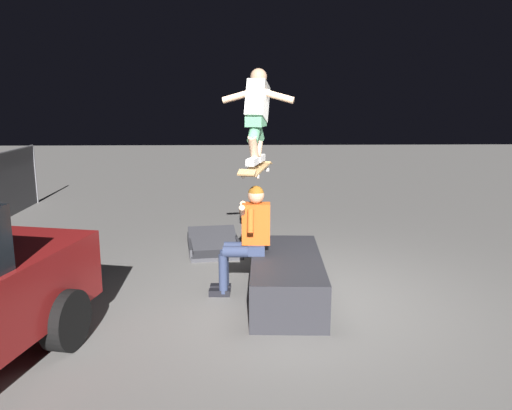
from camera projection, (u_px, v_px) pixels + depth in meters
ground_plane at (301, 301)px, 6.21m from camera, size 40.00×40.00×0.00m
ledge_box_main at (286, 278)px, 6.21m from camera, size 1.99×0.92×0.53m
person_sitting_on_ledge at (247, 234)px, 6.29m from camera, size 0.59×0.76×1.37m
skateboard at (256, 169)px, 6.25m from camera, size 1.04×0.46×0.13m
skater_airborne at (257, 111)px, 6.16m from camera, size 0.64×0.88×1.12m
kicker_ramp at (214, 247)px, 8.23m from camera, size 1.28×0.96×0.35m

